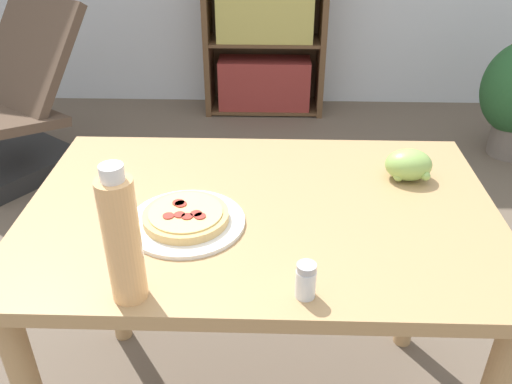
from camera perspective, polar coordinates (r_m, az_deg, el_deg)
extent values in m
cube|color=tan|center=(1.30, 0.52, -2.24)|extent=(1.12, 0.74, 0.03)
cylinder|color=tan|center=(1.85, -15.11, -6.42)|extent=(0.06, 0.06, 0.73)
cylinder|color=tan|center=(1.84, 16.62, -6.96)|extent=(0.06, 0.06, 0.73)
cylinder|color=white|center=(1.24, -7.34, -3.16)|extent=(0.27, 0.27, 0.01)
cylinder|color=#DBB26B|center=(1.23, -7.39, -2.58)|extent=(0.19, 0.19, 0.02)
cylinder|color=#EACC7A|center=(1.22, -7.43, -2.12)|extent=(0.17, 0.17, 0.00)
cylinder|color=#A83328|center=(1.25, -8.17, -1.11)|extent=(0.03, 0.03, 0.00)
cylinder|color=#A83328|center=(1.20, -5.91, -2.54)|extent=(0.03, 0.03, 0.00)
cylinder|color=#A83328|center=(1.24, -7.93, -1.26)|extent=(0.03, 0.03, 0.00)
cylinder|color=#A83328|center=(1.21, -6.32, -2.28)|extent=(0.03, 0.03, 0.00)
cylinder|color=#A83328|center=(1.20, -7.27, -2.56)|extent=(0.03, 0.03, 0.00)
cylinder|color=#A83328|center=(1.21, -8.05, -2.38)|extent=(0.02, 0.02, 0.00)
cylinder|color=#A83328|center=(1.21, -9.21, -2.50)|extent=(0.03, 0.03, 0.00)
ellipsoid|color=#93BC5B|center=(1.44, 15.75, 2.79)|extent=(0.12, 0.09, 0.08)
sphere|color=#93BC5B|center=(1.47, 14.22, 2.89)|extent=(0.02, 0.02, 0.02)
sphere|color=#93BC5B|center=(1.42, 15.86, 2.75)|extent=(0.02, 0.02, 0.02)
sphere|color=#93BC5B|center=(1.43, 17.44, 1.61)|extent=(0.02, 0.02, 0.02)
sphere|color=#93BC5B|center=(1.42, 14.76, 1.63)|extent=(0.03, 0.03, 0.03)
sphere|color=#93BC5B|center=(1.42, 16.66, 2.69)|extent=(0.02, 0.02, 0.02)
sphere|color=#93BC5B|center=(1.44, 14.85, 2.27)|extent=(0.03, 0.03, 0.03)
cylinder|color=#EFB270|center=(0.99, -13.86, -5.08)|extent=(0.07, 0.07, 0.25)
cylinder|color=white|center=(0.92, -14.95, 1.96)|extent=(0.04, 0.04, 0.03)
cylinder|color=white|center=(1.03, 5.24, -9.55)|extent=(0.04, 0.04, 0.06)
cylinder|color=#B7B7BC|center=(1.00, 5.35, -7.95)|extent=(0.04, 0.04, 0.01)
cube|color=black|center=(3.27, -24.15, 2.83)|extent=(0.76, 0.76, 0.10)
cube|color=brown|center=(3.17, -22.87, 13.25)|extent=(0.72, 0.67, 0.55)
cube|color=brown|center=(3.62, -5.27, 19.12)|extent=(0.04, 0.31, 1.41)
cube|color=brown|center=(3.61, 7.19, 18.98)|extent=(0.04, 0.31, 1.41)
cube|color=brown|center=(3.80, 0.87, 9.03)|extent=(0.70, 0.29, 0.02)
cube|color=#99332D|center=(3.71, 0.88, 11.38)|extent=(0.61, 0.22, 0.33)
cube|color=brown|center=(3.65, 0.92, 15.66)|extent=(0.70, 0.29, 0.02)
cube|color=#CCBC5B|center=(3.58, 0.94, 18.24)|extent=(0.61, 0.22, 0.33)
cylinder|color=#70665B|center=(3.47, 25.31, 5.26)|extent=(0.24, 0.24, 0.21)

